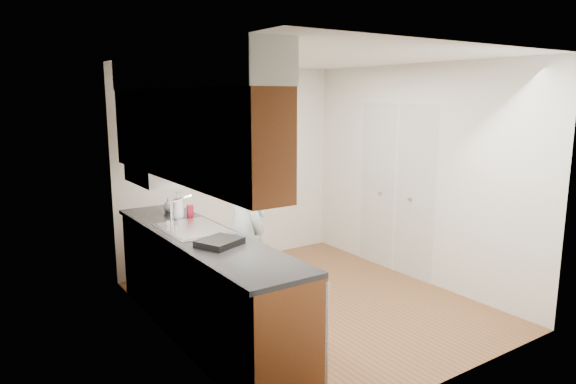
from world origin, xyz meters
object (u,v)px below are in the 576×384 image
(soda_can, at_px, (190,211))
(dish_rack, at_px, (220,242))
(soap_bottle_a, at_px, (178,205))
(soap_bottle_c, at_px, (169,205))
(soap_bottle_b, at_px, (179,206))
(person, at_px, (244,213))

(soda_can, xyz_separation_m, dish_rack, (-0.19, -1.03, -0.04))
(soap_bottle_a, height_order, soap_bottle_c, soap_bottle_a)
(soap_bottle_a, bearing_deg, dish_rack, -93.82)
(soap_bottle_b, bearing_deg, soap_bottle_c, 97.81)
(soap_bottle_a, height_order, dish_rack, soap_bottle_a)
(person, bearing_deg, soap_bottle_a, 58.30)
(dish_rack, bearing_deg, soap_bottle_c, 62.67)
(soap_bottle_b, bearing_deg, dish_rack, -96.66)
(soap_bottle_c, bearing_deg, dish_rack, -94.55)
(person, height_order, dish_rack, person)
(soap_bottle_a, bearing_deg, person, -38.41)
(person, xyz_separation_m, soap_bottle_b, (-0.44, 0.56, 0.03))
(soap_bottle_b, distance_m, dish_rack, 1.22)
(soap_bottle_b, xyz_separation_m, soap_bottle_c, (-0.03, 0.21, -0.02))
(soap_bottle_a, xyz_separation_m, soda_can, (0.12, -0.01, -0.07))
(soap_bottle_b, relative_size, dish_rack, 0.59)
(soda_can, bearing_deg, soap_bottle_b, 106.44)
(soda_can, bearing_deg, soap_bottle_c, 101.79)
(soap_bottle_b, height_order, dish_rack, soap_bottle_b)
(soap_bottle_a, bearing_deg, soda_can, -6.98)
(soap_bottle_a, distance_m, soap_bottle_c, 0.37)
(soap_bottle_c, relative_size, dish_rack, 0.45)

